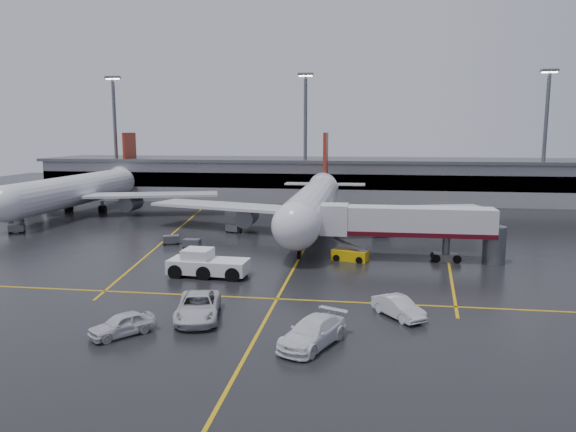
# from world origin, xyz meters

# --- Properties ---
(ground) EXTENTS (220.00, 220.00, 0.00)m
(ground) POSITION_xyz_m (0.00, 0.00, 0.00)
(ground) COLOR black
(ground) RESTS_ON ground
(apron_line_centre) EXTENTS (0.25, 90.00, 0.02)m
(apron_line_centre) POSITION_xyz_m (0.00, 0.00, 0.01)
(apron_line_centre) COLOR gold
(apron_line_centre) RESTS_ON ground
(apron_line_stop) EXTENTS (60.00, 0.25, 0.02)m
(apron_line_stop) POSITION_xyz_m (0.00, -22.00, 0.01)
(apron_line_stop) COLOR gold
(apron_line_stop) RESTS_ON ground
(apron_line_left) EXTENTS (9.99, 69.35, 0.02)m
(apron_line_left) POSITION_xyz_m (-20.00, 10.00, 0.01)
(apron_line_left) COLOR gold
(apron_line_left) RESTS_ON ground
(apron_line_right) EXTENTS (7.57, 69.64, 0.02)m
(apron_line_right) POSITION_xyz_m (18.00, 10.00, 0.01)
(apron_line_right) COLOR gold
(apron_line_right) RESTS_ON ground
(terminal) EXTENTS (122.00, 19.00, 8.60)m
(terminal) POSITION_xyz_m (0.00, 47.93, 4.32)
(terminal) COLOR gray
(terminal) RESTS_ON ground
(light_mast_left) EXTENTS (3.00, 1.20, 25.45)m
(light_mast_left) POSITION_xyz_m (-45.00, 42.00, 14.47)
(light_mast_left) COLOR #595B60
(light_mast_left) RESTS_ON ground
(light_mast_mid) EXTENTS (3.00, 1.20, 25.45)m
(light_mast_mid) POSITION_xyz_m (-5.00, 42.00, 14.47)
(light_mast_mid) COLOR #595B60
(light_mast_mid) RESTS_ON ground
(light_mast_right) EXTENTS (3.00, 1.20, 25.45)m
(light_mast_right) POSITION_xyz_m (40.00, 42.00, 14.47)
(light_mast_right) COLOR #595B60
(light_mast_right) RESTS_ON ground
(main_airliner) EXTENTS (48.80, 45.60, 14.10)m
(main_airliner) POSITION_xyz_m (0.00, 9.70, 4.21)
(main_airliner) COLOR silver
(main_airliner) RESTS_ON ground
(second_airliner) EXTENTS (48.80, 45.60, 14.10)m
(second_airliner) POSITION_xyz_m (-42.00, 21.70, 4.21)
(second_airliner) COLOR silver
(second_airliner) RESTS_ON ground
(jet_bridge) EXTENTS (19.90, 3.40, 6.05)m
(jet_bridge) POSITION_xyz_m (11.87, -6.00, 3.93)
(jet_bridge) COLOR silver
(jet_bridge) RESTS_ON ground
(pushback_tractor) EXTENTS (7.89, 3.67, 2.77)m
(pushback_tractor) POSITION_xyz_m (-8.08, -15.62, 1.10)
(pushback_tractor) COLOR white
(pushback_tractor) RESTS_ON ground
(belt_loader) EXTENTS (4.17, 2.66, 2.45)m
(belt_loader) POSITION_xyz_m (5.64, -7.13, 0.60)
(belt_loader) COLOR #E0B409
(belt_loader) RESTS_ON ground
(service_van_a) EXTENTS (4.45, 7.24, 1.87)m
(service_van_a) POSITION_xyz_m (-5.08, -27.64, 0.94)
(service_van_a) COLOR silver
(service_van_a) RESTS_ON ground
(service_van_b) EXTENTS (4.85, 6.68, 1.80)m
(service_van_b) POSITION_xyz_m (3.98, -31.54, 0.90)
(service_van_b) COLOR white
(service_van_b) RESTS_ON ground
(service_van_c) EXTENTS (4.17, 4.86, 1.58)m
(service_van_c) POSITION_xyz_m (9.90, -25.12, 0.79)
(service_van_c) COLOR silver
(service_van_c) RESTS_ON ground
(service_van_d) EXTENTS (4.36, 4.73, 1.57)m
(service_van_d) POSITION_xyz_m (-9.24, -31.69, 0.78)
(service_van_d) COLOR silver
(service_van_d) RESTS_ON ground
(baggage_cart_a) EXTENTS (2.00, 1.31, 1.12)m
(baggage_cart_a) POSITION_xyz_m (-13.63, -3.37, 0.63)
(baggage_cart_a) COLOR #595B60
(baggage_cart_a) RESTS_ON ground
(baggage_cart_b) EXTENTS (2.35, 1.97, 1.12)m
(baggage_cart_b) POSITION_xyz_m (-16.99, -1.52, 0.63)
(baggage_cart_b) COLOR #595B60
(baggage_cart_b) RESTS_ON ground
(baggage_cart_c) EXTENTS (2.33, 1.92, 1.12)m
(baggage_cart_c) POSITION_xyz_m (-11.14, 7.51, 0.63)
(baggage_cart_c) COLOR #595B60
(baggage_cart_c) RESTS_ON ground
(baggage_cart_d) EXTENTS (2.31, 1.87, 1.12)m
(baggage_cart_d) POSITION_xyz_m (-47.42, 11.49, 0.63)
(baggage_cart_d) COLOR #595B60
(baggage_cart_d) RESTS_ON ground
(baggage_cart_e) EXTENTS (2.36, 2.01, 1.12)m
(baggage_cart_e) POSITION_xyz_m (-41.35, 2.89, 0.63)
(baggage_cart_e) COLOR #595B60
(baggage_cart_e) RESTS_ON ground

